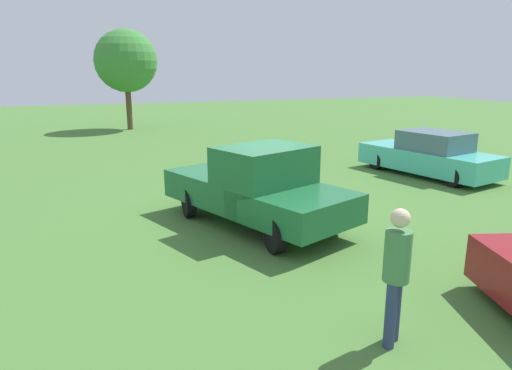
# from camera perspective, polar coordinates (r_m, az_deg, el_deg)

# --- Properties ---
(ground_plane) EXTENTS (80.00, 80.00, 0.00)m
(ground_plane) POSITION_cam_1_polar(r_m,az_deg,el_deg) (10.79, 0.99, -3.77)
(ground_plane) COLOR #477533
(pickup_truck) EXTENTS (4.90, 3.42, 1.78)m
(pickup_truck) POSITION_cam_1_polar(r_m,az_deg,el_deg) (9.81, 0.45, -0.07)
(pickup_truck) COLOR black
(pickup_truck) RESTS_ON ground_plane
(sedan_near) EXTENTS (4.73, 2.66, 1.45)m
(sedan_near) POSITION_cam_1_polar(r_m,az_deg,el_deg) (15.81, 20.91, 3.52)
(sedan_near) COLOR black
(sedan_near) RESTS_ON ground_plane
(person_bystander) EXTENTS (0.45, 0.45, 1.76)m
(person_bystander) POSITION_cam_1_polar(r_m,az_deg,el_deg) (5.80, 17.22, -10.08)
(person_bystander) COLOR navy
(person_bystander) RESTS_ON ground_plane
(tree_back_right) EXTENTS (3.49, 3.49, 5.62)m
(tree_back_right) POSITION_cam_1_polar(r_m,az_deg,el_deg) (27.52, -16.04, 14.74)
(tree_back_right) COLOR brown
(tree_back_right) RESTS_ON ground_plane
(traffic_cone) EXTENTS (0.32, 0.32, 0.55)m
(traffic_cone) POSITION_cam_1_polar(r_m,az_deg,el_deg) (13.88, 4.58, 1.43)
(traffic_cone) COLOR orange
(traffic_cone) RESTS_ON ground_plane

